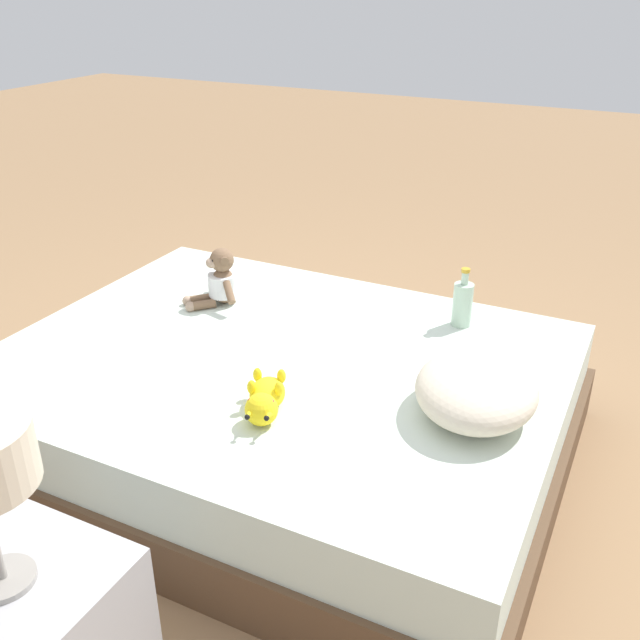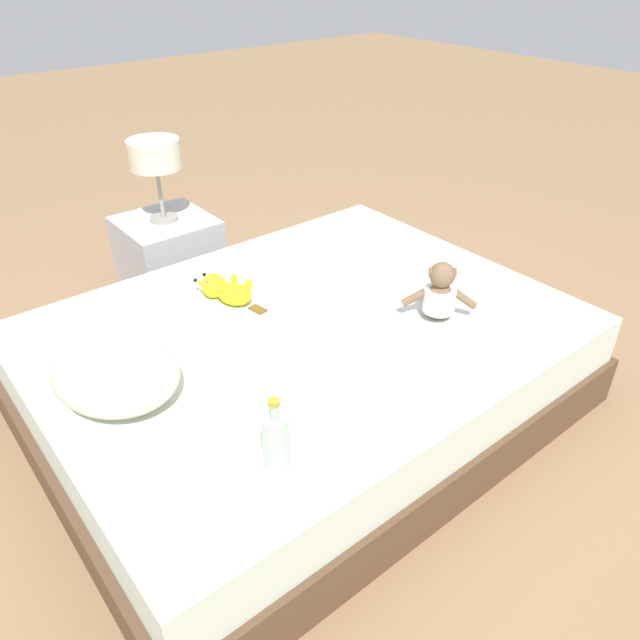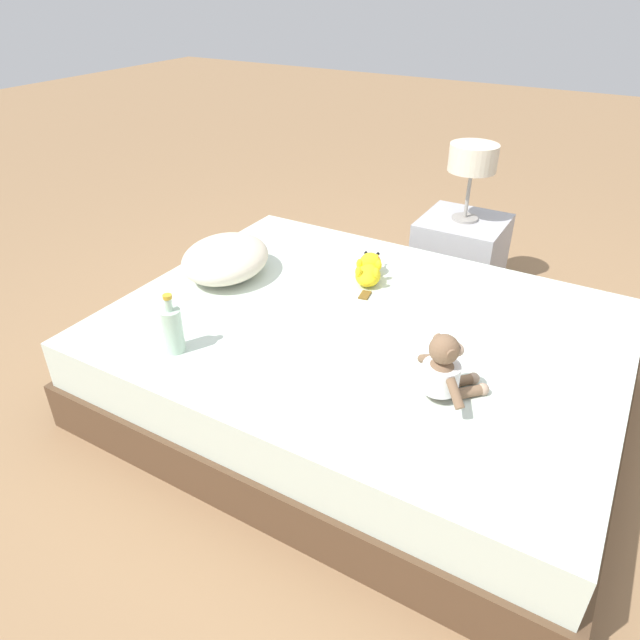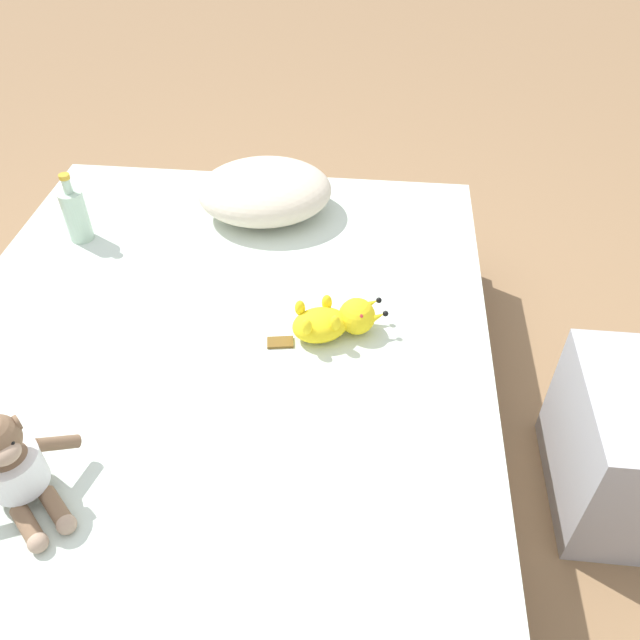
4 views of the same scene
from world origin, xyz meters
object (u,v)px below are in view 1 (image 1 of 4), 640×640
Objects in this scene: pillow at (476,389)px; bed at (280,405)px; plush_yellow_creature at (265,399)px; glass_bottle at (463,303)px; plush_monkey at (221,281)px.

bed is at bearing -93.54° from pillow.
glass_bottle is at bearing 156.97° from plush_yellow_creature.
pillow is at bearing 20.24° from glass_bottle.
bed is 0.77m from pillow.
bed is 8.62× the size of glass_bottle.
pillow is 2.18× the size of glass_bottle.
pillow is at bearing 86.46° from bed.
bed is 0.59m from plush_monkey.
plush_yellow_creature is 0.93m from glass_bottle.
glass_bottle reaches higher than plush_yellow_creature.
bed is at bearing 56.28° from plush_monkey.
plush_monkey is 0.84m from plush_yellow_creature.
plush_monkey is at bearing -75.47° from glass_bottle.
bed is 0.44m from plush_yellow_creature.
pillow is 0.61m from glass_bottle.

